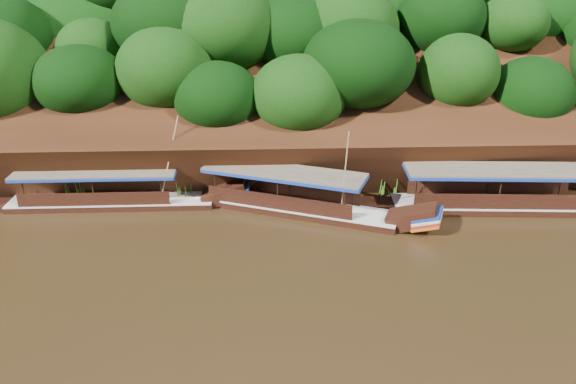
% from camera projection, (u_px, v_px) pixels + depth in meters
% --- Properties ---
extents(ground, '(160.00, 160.00, 0.00)m').
position_uv_depth(ground, '(305.00, 273.00, 27.07)').
color(ground, black).
rests_on(ground, ground).
extents(riverbank, '(120.00, 30.06, 19.40)m').
position_uv_depth(riverbank, '(285.00, 116.00, 47.36)').
color(riverbank, black).
rests_on(riverbank, ground).
extents(boat_0, '(16.22, 3.55, 6.63)m').
position_uv_depth(boat_0, '(520.00, 201.00, 33.82)').
color(boat_0, black).
rests_on(boat_0, ground).
extents(boat_1, '(14.27, 7.52, 6.11)m').
position_uv_depth(boat_1, '(308.00, 205.00, 33.30)').
color(boat_1, black).
rests_on(boat_1, ground).
extents(boat_2, '(14.63, 2.38, 5.97)m').
position_uv_depth(boat_2, '(124.00, 198.00, 34.43)').
color(boat_2, black).
rests_on(boat_2, ground).
extents(reeds, '(48.89, 2.18, 2.29)m').
position_uv_depth(reeds, '(235.00, 186.00, 35.17)').
color(reeds, '#3D731C').
rests_on(reeds, ground).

